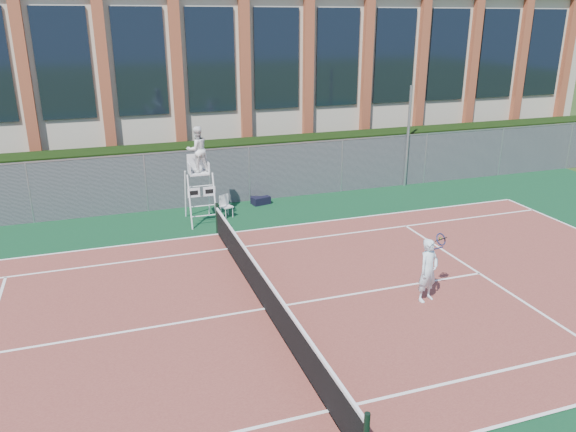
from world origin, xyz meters
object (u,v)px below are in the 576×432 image
object	(u,v)px
steel_pole	(408,137)
umpire_chair	(197,152)
plastic_chair	(225,204)
tennis_player	(428,270)

from	to	relation	value
steel_pole	umpire_chair	xyz separation A→B (m)	(-9.30, -1.65, 0.38)
plastic_chair	tennis_player	distance (m)	8.82
steel_pole	plastic_chair	size ratio (longest dim) A/B	5.28
steel_pole	umpire_chair	size ratio (longest dim) A/B	1.24
steel_pole	tennis_player	bearing A→B (deg)	-117.14
tennis_player	steel_pole	bearing A→B (deg)	62.86
umpire_chair	tennis_player	size ratio (longest dim) A/B	2.05
umpire_chair	tennis_player	world-z (taller)	umpire_chair
plastic_chair	tennis_player	size ratio (longest dim) A/B	0.48
umpire_chair	tennis_player	distance (m)	9.22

